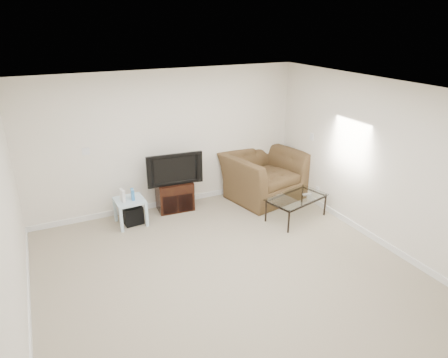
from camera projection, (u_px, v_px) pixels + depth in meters
name	position (u px, v px, depth m)	size (l,w,h in m)	color
floor	(229.00, 275.00, 5.49)	(5.00, 5.00, 0.00)	tan
ceiling	(230.00, 92.00, 4.55)	(5.00, 5.00, 0.00)	white
wall_back	(167.00, 141.00, 7.11)	(5.00, 0.02, 2.50)	silver
wall_left	(7.00, 235.00, 4.02)	(0.02, 5.00, 2.50)	silver
wall_right	(378.00, 163.00, 6.02)	(0.02, 5.00, 2.50)	silver
plate_back	(86.00, 151.00, 6.54)	(0.12, 0.02, 0.12)	white
plate_right_switch	(312.00, 137.00, 7.36)	(0.02, 0.09, 0.13)	white
plate_right_outlet	(317.00, 190.00, 7.46)	(0.02, 0.08, 0.12)	white
tv_stand	(175.00, 195.00, 7.30)	(0.64, 0.44, 0.53)	black
dvd_player	(175.00, 187.00, 7.21)	(0.33, 0.23, 0.05)	black
television	(174.00, 168.00, 7.07)	(0.93, 0.19, 0.58)	black
side_table	(131.00, 212.00, 6.78)	(0.47, 0.47, 0.46)	silver
subwoofer	(132.00, 214.00, 6.83)	(0.31, 0.31, 0.31)	black
game_console	(122.00, 196.00, 6.59)	(0.05, 0.15, 0.21)	white
game_case	(133.00, 194.00, 6.67)	(0.05, 0.13, 0.18)	#337FCC
recliner	(264.00, 168.00, 7.68)	(1.38, 0.90, 1.21)	#4C3A1B
coffee_table	(296.00, 208.00, 6.97)	(1.04, 0.59, 0.41)	black
remote	(307.00, 194.00, 6.99)	(0.16, 0.05, 0.02)	#B2B2B7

